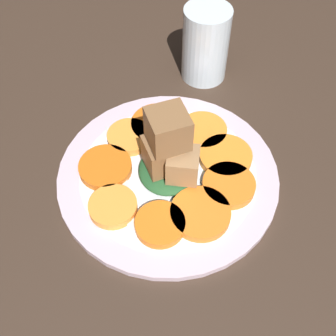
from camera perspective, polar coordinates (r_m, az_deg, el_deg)
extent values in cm
cube|color=#38281E|center=(58.32, 0.00, -1.83)|extent=(120.00, 120.00, 2.00)
cylinder|color=silver|center=(57.10, 0.00, -0.96)|extent=(29.78, 29.78, 1.00)
cylinder|color=white|center=(57.05, 0.00, -0.93)|extent=(23.83, 23.83, 1.00)
cylinder|color=orange|center=(60.05, -5.25, 4.23)|extent=(6.30, 6.30, 1.19)
cylinder|color=orange|center=(57.01, -8.48, 0.10)|extent=(7.14, 7.14, 1.19)
cylinder|color=orange|center=(53.37, -7.47, -5.19)|extent=(6.16, 6.16, 1.19)
cylinder|color=orange|center=(51.67, -1.50, -7.58)|extent=(6.22, 6.22, 1.19)
cylinder|color=orange|center=(52.55, 4.40, -6.16)|extent=(7.57, 7.57, 1.19)
cylinder|color=orange|center=(55.25, 8.23, -2.32)|extent=(6.91, 6.91, 1.19)
cylinder|color=orange|center=(58.05, 7.80, 1.56)|extent=(7.23, 7.23, 1.19)
cylinder|color=orange|center=(60.69, 4.72, 4.98)|extent=(6.91, 6.91, 1.19)
cylinder|color=orange|center=(61.33, -1.38, 5.84)|extent=(7.77, 7.77, 1.19)
ellipsoid|color=#235128|center=(55.95, 0.00, -0.11)|extent=(8.70, 7.83, 1.64)
cube|color=#9E754C|center=(52.87, 2.03, 0.45)|extent=(4.00, 4.00, 3.97)
cube|color=brown|center=(54.29, -0.11, 2.13)|extent=(4.64, 4.64, 3.63)
cube|color=brown|center=(53.48, -0.76, 1.73)|extent=(5.96, 5.96, 4.41)
cube|color=brown|center=(54.05, 1.22, 1.47)|extent=(3.56, 3.56, 3.24)
cube|color=brown|center=(49.96, 0.14, 5.36)|extent=(6.26, 6.26, 4.67)
cube|color=#9E754C|center=(51.36, -0.18, 5.69)|extent=(5.65, 5.65, 4.11)
cube|color=silver|center=(54.77, -5.77, -3.36)|extent=(11.42, 4.83, 0.40)
cube|color=silver|center=(58.68, -6.74, 1.88)|extent=(2.09, 2.64, 0.40)
cube|color=silver|center=(60.62, -8.08, 3.88)|extent=(4.46, 1.78, 0.40)
cube|color=silver|center=(60.63, -7.46, 3.99)|extent=(4.46, 1.78, 0.40)
cube|color=silver|center=(60.64, -6.83, 4.10)|extent=(4.46, 1.78, 0.40)
cube|color=silver|center=(60.66, -6.21, 4.20)|extent=(4.46, 1.78, 0.40)
cylinder|color=silver|center=(68.47, 5.10, 16.35)|extent=(7.28, 7.28, 11.90)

